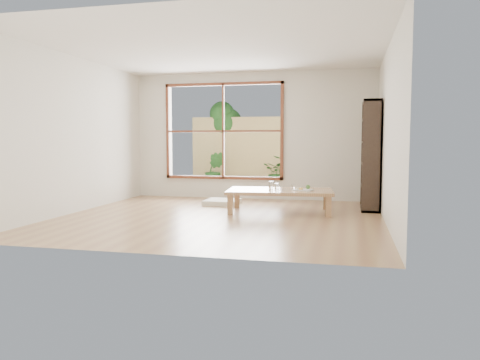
# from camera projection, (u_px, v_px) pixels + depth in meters

# --- Properties ---
(ground) EXTENTS (5.00, 5.00, 0.00)m
(ground) POSITION_uv_depth(u_px,v_px,m) (220.00, 217.00, 7.37)
(ground) COLOR #A88354
(ground) RESTS_ON ground
(low_table) EXTENTS (1.83, 1.15, 0.38)m
(low_table) POSITION_uv_depth(u_px,v_px,m) (280.00, 192.00, 7.86)
(low_table) COLOR tan
(low_table) RESTS_ON ground
(floor_cushion) EXTENTS (0.63, 0.63, 0.09)m
(floor_cushion) POSITION_uv_depth(u_px,v_px,m) (222.00, 202.00, 8.85)
(floor_cushion) COLOR white
(floor_cushion) RESTS_ON ground
(bookshelf) EXTENTS (0.30, 0.85, 1.89)m
(bookshelf) POSITION_uv_depth(u_px,v_px,m) (371.00, 156.00, 8.09)
(bookshelf) COLOR #2F241A
(bookshelf) RESTS_ON ground
(glass_tall) EXTENTS (0.08, 0.08, 0.14)m
(glass_tall) POSITION_uv_depth(u_px,v_px,m) (271.00, 185.00, 7.84)
(glass_tall) COLOR silver
(glass_tall) RESTS_ON low_table
(glass_mid) EXTENTS (0.06, 0.06, 0.09)m
(glass_mid) POSITION_uv_depth(u_px,v_px,m) (293.00, 187.00, 7.85)
(glass_mid) COLOR silver
(glass_mid) RESTS_ON low_table
(glass_short) EXTENTS (0.07, 0.07, 0.10)m
(glass_short) POSITION_uv_depth(u_px,v_px,m) (277.00, 186.00, 7.97)
(glass_short) COLOR silver
(glass_short) RESTS_ON low_table
(glass_small) EXTENTS (0.06, 0.06, 0.08)m
(glass_small) POSITION_uv_depth(u_px,v_px,m) (277.00, 187.00, 7.88)
(glass_small) COLOR silver
(glass_small) RESTS_ON low_table
(food_tray) EXTENTS (0.35, 0.30, 0.09)m
(food_tray) POSITION_uv_depth(u_px,v_px,m) (304.00, 189.00, 7.72)
(food_tray) COLOR white
(food_tray) RESTS_ON low_table
(deck) EXTENTS (2.80, 2.00, 0.05)m
(deck) POSITION_uv_depth(u_px,v_px,m) (236.00, 192.00, 10.96)
(deck) COLOR #393029
(deck) RESTS_ON ground
(garden_bench) EXTENTS (1.12, 0.41, 0.35)m
(garden_bench) POSITION_uv_depth(u_px,v_px,m) (232.00, 180.00, 10.69)
(garden_bench) COLOR #2F241A
(garden_bench) RESTS_ON deck
(bamboo_fence) EXTENTS (2.80, 0.06, 1.80)m
(bamboo_fence) POSITION_uv_depth(u_px,v_px,m) (246.00, 153.00, 11.86)
(bamboo_fence) COLOR tan
(bamboo_fence) RESTS_ON ground
(shrub_right) EXTENTS (0.80, 0.71, 0.82)m
(shrub_right) POSITION_uv_depth(u_px,v_px,m) (279.00, 172.00, 11.45)
(shrub_right) COLOR #23551F
(shrub_right) RESTS_ON deck
(shrub_left) EXTENTS (0.52, 0.44, 0.90)m
(shrub_left) POSITION_uv_depth(u_px,v_px,m) (215.00, 170.00, 11.58)
(shrub_left) COLOR #23551F
(shrub_left) RESTS_ON deck
(garden_tree) EXTENTS (1.04, 0.85, 2.22)m
(garden_tree) POSITION_uv_depth(u_px,v_px,m) (223.00, 125.00, 12.24)
(garden_tree) COLOR #4C3D2D
(garden_tree) RESTS_ON ground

